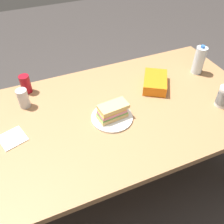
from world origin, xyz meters
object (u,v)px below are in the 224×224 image
at_px(dining_table, 118,119).
at_px(plastic_cup_stack, 224,97).
at_px(chip_bag, 155,82).
at_px(soda_can_red, 26,84).
at_px(paper_plate, 112,117).
at_px(sandwich, 112,111).
at_px(water_bottle_tall, 199,60).
at_px(soda_can_silver, 23,98).

relative_size(dining_table, plastic_cup_stack, 13.66).
bearing_deg(chip_bag, soda_can_red, -77.12).
bearing_deg(paper_plate, sandwich, 32.49).
height_order(sandwich, chip_bag, sandwich).
bearing_deg(soda_can_red, sandwich, -46.88).
bearing_deg(paper_plate, water_bottle_tall, 15.20).
bearing_deg(water_bottle_tall, dining_table, -167.59).
xyz_separation_m(chip_bag, water_bottle_tall, (0.37, 0.03, 0.06)).
bearing_deg(chip_bag, soda_can_silver, -67.26).
bearing_deg(soda_can_red, chip_bag, -19.13).
xyz_separation_m(sandwich, water_bottle_tall, (0.75, 0.20, 0.05)).
distance_m(soda_can_red, plastic_cup_stack, 1.25).
distance_m(sandwich, soda_can_silver, 0.55).
bearing_deg(soda_can_red, soda_can_silver, -103.74).
relative_size(dining_table, water_bottle_tall, 8.42).
relative_size(water_bottle_tall, soda_can_silver, 1.74).
bearing_deg(sandwich, dining_table, 40.63).
xyz_separation_m(paper_plate, sandwich, (0.00, 0.00, 0.05)).
distance_m(dining_table, soda_can_red, 0.64).
bearing_deg(sandwich, chip_bag, 23.95).
distance_m(dining_table, paper_plate, 0.12).
distance_m(soda_can_red, water_bottle_tall, 1.20).
height_order(paper_plate, sandwich, sandwich).
distance_m(water_bottle_tall, soda_can_silver, 1.21).
xyz_separation_m(water_bottle_tall, plastic_cup_stack, (-0.08, -0.36, -0.03)).
relative_size(paper_plate, plastic_cup_stack, 1.86).
distance_m(paper_plate, plastic_cup_stack, 0.69).
distance_m(sandwich, soda_can_red, 0.62).
bearing_deg(dining_table, paper_plate, -139.79).
bearing_deg(chip_bag, sandwich, -34.04).
relative_size(paper_plate, chip_bag, 1.06).
bearing_deg(paper_plate, dining_table, 40.21).
xyz_separation_m(sandwich, soda_can_silver, (-0.46, 0.31, 0.01)).
xyz_separation_m(dining_table, sandwich, (-0.06, -0.05, 0.13)).
height_order(soda_can_red, plastic_cup_stack, plastic_cup_stack).
bearing_deg(water_bottle_tall, soda_can_silver, 175.02).
distance_m(paper_plate, chip_bag, 0.43).
distance_m(paper_plate, sandwich, 0.05).
xyz_separation_m(paper_plate, chip_bag, (0.39, 0.17, 0.03)).
height_order(chip_bag, plastic_cup_stack, plastic_cup_stack).
relative_size(sandwich, soda_can_silver, 1.55).
bearing_deg(water_bottle_tall, sandwich, -164.89).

